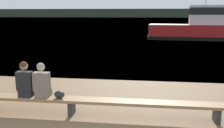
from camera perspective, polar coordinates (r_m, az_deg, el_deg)
water_surface at (r=129.88m, az=6.80°, el=10.32°), size 240.00×240.00×0.00m
far_shoreline at (r=162.18m, az=6.94°, el=11.48°), size 600.00×12.00×5.21m
bench_main at (r=6.86m, az=-9.27°, el=-8.34°), size 8.13×0.42×0.45m
person_left at (r=7.17m, az=-19.22°, el=-3.68°), size 0.42×0.38×0.99m
person_right at (r=6.98m, az=-15.71°, el=-4.03°), size 0.42×0.37×0.96m
shopping_bag at (r=6.88m, az=-11.93°, el=-6.83°), size 0.28×0.22×0.20m
tugboat_red at (r=27.38m, az=20.17°, el=7.53°), size 11.14×3.81×6.85m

